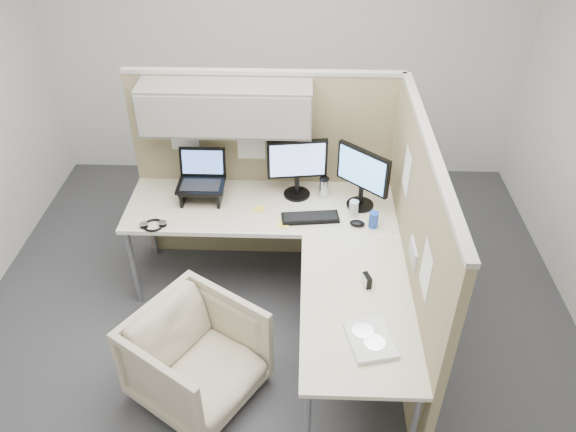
{
  "coord_description": "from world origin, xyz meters",
  "views": [
    {
      "loc": [
        0.21,
        -2.83,
        3.14
      ],
      "look_at": [
        0.1,
        0.25,
        0.85
      ],
      "focal_mm": 35.0,
      "sensor_mm": 36.0,
      "label": 1
    }
  ],
  "objects_px": {
    "monitor_left": "(297,164)",
    "office_chair": "(196,354)",
    "keyboard": "(310,218)",
    "desk": "(291,246)"
  },
  "relations": [
    {
      "from": "monitor_left",
      "to": "keyboard",
      "type": "distance_m",
      "value": 0.41
    },
    {
      "from": "office_chair",
      "to": "keyboard",
      "type": "height_order",
      "value": "keyboard"
    },
    {
      "from": "desk",
      "to": "office_chair",
      "type": "bearing_deg",
      "value": -129.72
    },
    {
      "from": "monitor_left",
      "to": "keyboard",
      "type": "xyz_separation_m",
      "value": [
        0.1,
        -0.3,
        -0.26
      ]
    },
    {
      "from": "monitor_left",
      "to": "keyboard",
      "type": "height_order",
      "value": "monitor_left"
    },
    {
      "from": "monitor_left",
      "to": "office_chair",
      "type": "bearing_deg",
      "value": -123.29
    },
    {
      "from": "office_chair",
      "to": "keyboard",
      "type": "xyz_separation_m",
      "value": [
        0.7,
        0.94,
        0.38
      ]
    },
    {
      "from": "desk",
      "to": "office_chair",
      "type": "distance_m",
      "value": 0.95
    },
    {
      "from": "monitor_left",
      "to": "keyboard",
      "type": "relative_size",
      "value": 1.14
    },
    {
      "from": "keyboard",
      "to": "monitor_left",
      "type": "bearing_deg",
      "value": 102.0
    }
  ]
}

